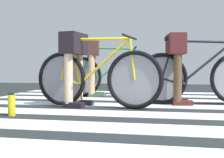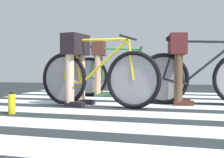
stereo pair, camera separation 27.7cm
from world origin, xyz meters
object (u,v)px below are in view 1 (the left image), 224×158
object	(u,v)px
cyclist_1_of_3	(74,59)
water_bottle	(12,105)
bicycle_2_of_3	(198,77)
bicycle_3_of_3	(110,75)
cyclist_2_of_3	(176,59)
bicycle_1_of_3	(96,77)
cyclist_3_of_3	(93,60)

from	to	relation	value
cyclist_1_of_3	water_bottle	world-z (taller)	cyclist_1_of_3
bicycle_2_of_3	bicycle_3_of_3	bearing A→B (deg)	136.91
bicycle_2_of_3	bicycle_3_of_3	size ratio (longest dim) A/B	1.00
cyclist_2_of_3	bicycle_3_of_3	bearing A→B (deg)	128.86
bicycle_2_of_3	water_bottle	world-z (taller)	bicycle_2_of_3
cyclist_1_of_3	water_bottle	distance (m)	1.10
cyclist_1_of_3	cyclist_2_of_3	distance (m)	1.40
bicycle_2_of_3	bicycle_3_of_3	xyz separation A→B (m)	(-1.45, 0.95, 0.00)
bicycle_2_of_3	cyclist_1_of_3	bearing A→B (deg)	-172.33
cyclist_2_of_3	water_bottle	distance (m)	2.23
cyclist_1_of_3	bicycle_2_of_3	world-z (taller)	cyclist_1_of_3
water_bottle	cyclist_2_of_3	bearing A→B (deg)	38.85
cyclist_1_of_3	bicycle_3_of_3	world-z (taller)	cyclist_1_of_3
bicycle_2_of_3	bicycle_1_of_3	bearing A→B (deg)	-166.63
cyclist_3_of_3	water_bottle	distance (m)	2.38
cyclist_1_of_3	cyclist_2_of_3	bearing A→B (deg)	28.96
bicycle_1_of_3	bicycle_3_of_3	size ratio (longest dim) A/B	1.00
bicycle_1_of_3	bicycle_2_of_3	bearing A→B (deg)	32.95
bicycle_2_of_3	cyclist_3_of_3	distance (m)	1.99
bicycle_1_of_3	cyclist_3_of_3	world-z (taller)	cyclist_3_of_3
cyclist_1_of_3	cyclist_3_of_3	size ratio (longest dim) A/B	0.93
bicycle_3_of_3	water_bottle	size ratio (longest dim) A/B	7.13
bicycle_1_of_3	water_bottle	distance (m)	1.12
cyclist_1_of_3	water_bottle	size ratio (longest dim) A/B	3.99
cyclist_1_of_3	cyclist_3_of_3	xyz separation A→B (m)	(-0.13, 1.41, 0.04)
bicycle_2_of_3	cyclist_2_of_3	xyz separation A→B (m)	(-0.31, -0.05, 0.24)
cyclist_3_of_3	bicycle_1_of_3	bearing A→B (deg)	-83.63
bicycle_3_of_3	water_bottle	world-z (taller)	bicycle_3_of_3
cyclist_3_of_3	cyclist_2_of_3	bearing A→B (deg)	-43.40
water_bottle	bicycle_3_of_3	bearing A→B (deg)	76.88
bicycle_3_of_3	cyclist_3_of_3	size ratio (longest dim) A/B	1.67
bicycle_2_of_3	water_bottle	size ratio (longest dim) A/B	7.14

